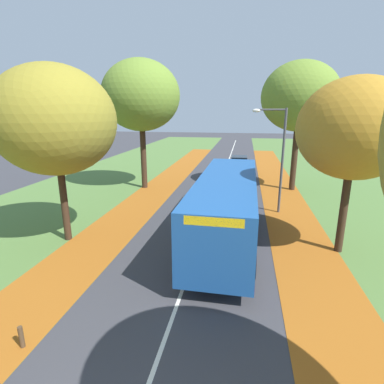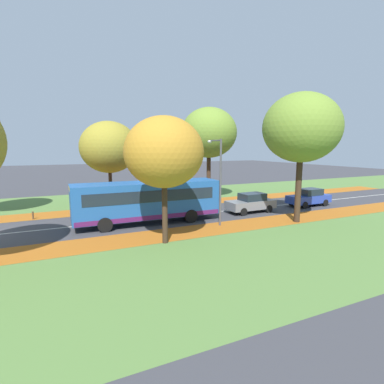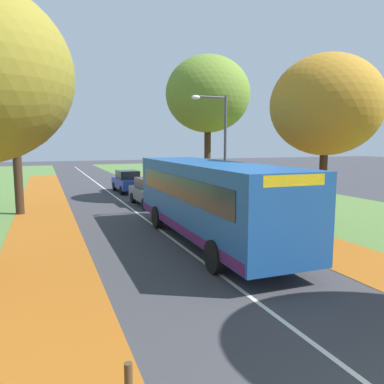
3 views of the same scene
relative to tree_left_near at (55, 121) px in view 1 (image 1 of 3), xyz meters
The scene contains 14 objects.
grass_verge_left 11.86m from the tree_left_near, 106.90° to the left, with size 12.00×90.00×0.01m, color #517538.
leaf_litter_left 6.96m from the tree_left_near, 69.42° to the left, with size 2.80×60.00×0.00m, color #9E5619.
grass_verge_right 19.14m from the tree_left_near, 33.34° to the left, with size 12.00×90.00×0.01m, color #517538.
leaf_litter_right 12.70m from the tree_left_near, 20.85° to the left, with size 2.80×60.00×0.00m, color #9E5619.
road_centre_line 12.99m from the tree_left_near, 58.69° to the left, with size 0.12×80.00×0.01m, color silver.
tree_left_near is the anchor object (origin of this frame).
tree_left_mid 10.10m from the tree_left_near, 87.80° to the left, with size 5.67×5.67×9.45m.
tree_right_near 12.19m from the tree_left_near, ahead, with size 4.40×4.40×7.16m.
tree_right_mid 16.31m from the tree_left_near, 44.13° to the left, with size 5.42×5.42×9.24m.
bollard_third 8.54m from the tree_left_near, 67.43° to the right, with size 0.12×0.12×0.61m, color #4C3823.
streetlamp_right 11.47m from the tree_left_near, 30.17° to the left, with size 1.89×0.28×6.00m.
bus 8.30m from the tree_left_near, 10.37° to the left, with size 2.78×10.44×2.98m.
car_grey_lead 13.51m from the tree_left_near, 53.73° to the left, with size 1.87×4.24×1.62m.
car_blue_following 18.96m from the tree_left_near, 65.87° to the left, with size 1.86×4.24×1.62m.
Camera 1 is at (1.86, -1.90, 5.87)m, focal length 28.00 mm.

